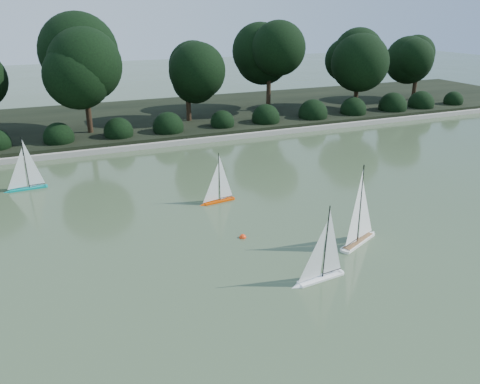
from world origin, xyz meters
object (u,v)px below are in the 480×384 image
Objects in this scene: sailboat_orange at (216,195)px; race_buoy at (243,238)px; sailboat_white_a at (317,269)px; sailboat_white_b at (361,229)px; sailboat_teal at (23,181)px.

sailboat_orange is 9.03× the size of race_buoy.
sailboat_white_a is at bearing -84.40° from sailboat_orange.
race_buoy is at bearing 153.18° from sailboat_white_b.
sailboat_orange is 0.88× the size of sailboat_teal.
sailboat_white_b is at bearing -42.69° from sailboat_teal.
sailboat_white_b is 1.35× the size of sailboat_orange.
race_buoy is at bearing -94.14° from sailboat_orange.
race_buoy is (-0.56, 2.10, -0.25)m from sailboat_white_a.
sailboat_white_b is 1.19× the size of sailboat_teal.
sailboat_white_b reaches higher than sailboat_white_a.
sailboat_orange is at bearing 122.99° from sailboat_white_b.
race_buoy is at bearing 104.93° from sailboat_white_a.
sailboat_teal is at bearing 124.91° from sailboat_white_a.
sailboat_teal reaches higher than sailboat_orange.
sailboat_white_a is 10.33× the size of race_buoy.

